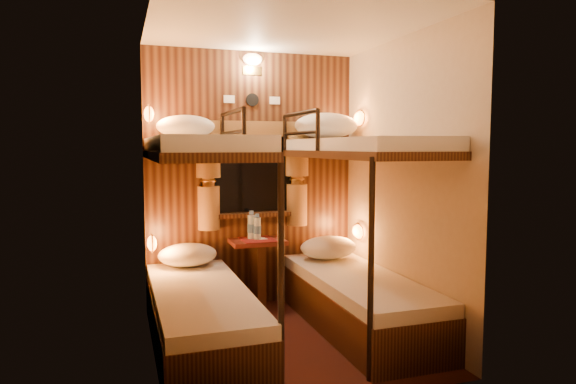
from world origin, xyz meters
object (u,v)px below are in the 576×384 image
object	(u,v)px
bottle_right	(251,227)
table	(258,265)
bunk_left	(201,275)
bunk_right	(358,262)
bottle_left	(257,228)

from	to	relation	value
bottle_right	table	bearing A→B (deg)	-52.09
bunk_left	bunk_right	xyz separation A→B (m)	(1.30, 0.00, 0.00)
bunk_left	table	xyz separation A→B (m)	(0.65, 0.78, -0.14)
bottle_left	bottle_right	size ratio (longest dim) A/B	0.91
bunk_right	table	distance (m)	1.02
bottle_left	bunk_right	bearing A→B (deg)	-50.74
bunk_left	table	distance (m)	1.02
bunk_left	bottle_right	size ratio (longest dim) A/B	7.12
bunk_left	bunk_right	world-z (taller)	same
bunk_right	bottle_right	world-z (taller)	bunk_right
bunk_left	bottle_left	bearing A→B (deg)	50.64
bunk_left	table	bearing A→B (deg)	50.33
table	bottle_left	xyz separation A→B (m)	(0.00, 0.01, 0.34)
bottle_left	bottle_right	bearing A→B (deg)	134.40
bunk_left	table	size ratio (longest dim) A/B	2.90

